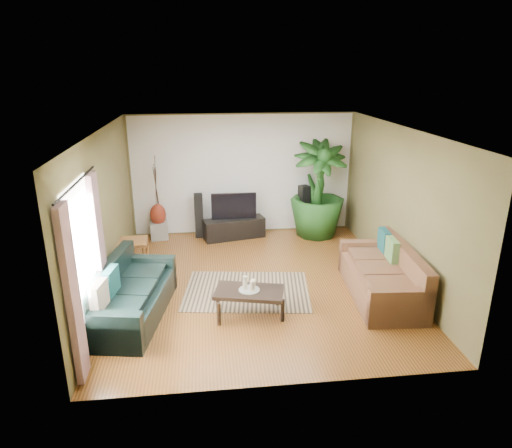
{
  "coord_description": "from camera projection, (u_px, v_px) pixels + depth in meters",
  "views": [
    {
      "loc": [
        -0.88,
        -7.26,
        3.65
      ],
      "look_at": [
        0.0,
        0.2,
        1.05
      ],
      "focal_mm": 32.0,
      "sensor_mm": 36.0,
      "label": 1
    }
  ],
  "objects": [
    {
      "name": "coffee_table",
      "position": [
        249.0,
        303.0,
        7.01
      ],
      "size": [
        1.14,
        0.8,
        0.42
      ],
      "primitive_type": "cube",
      "rotation": [
        0.0,
        0.0,
        -0.24
      ],
      "color": "black",
      "rests_on": "floor"
    },
    {
      "name": "speaker_right",
      "position": [
        303.0,
        209.0,
        10.42
      ],
      "size": [
        0.26,
        0.27,
        1.11
      ],
      "primitive_type": "cube",
      "rotation": [
        0.0,
        0.0,
        0.32
      ],
      "color": "black",
      "rests_on": "floor"
    },
    {
      "name": "candle_short",
      "position": [
        253.0,
        283.0,
        6.98
      ],
      "size": [
        0.07,
        0.07,
        0.13
      ],
      "primitive_type": "cylinder",
      "color": "beige",
      "rests_on": "candle_tray"
    },
    {
      "name": "pedestal",
      "position": [
        159.0,
        230.0,
        10.17
      ],
      "size": [
        0.42,
        0.42,
        0.38
      ],
      "primitive_type": "cube",
      "rotation": [
        0.0,
        0.0,
        0.12
      ],
      "color": "gray",
      "rests_on": "floor"
    },
    {
      "name": "ceiling",
      "position": [
        257.0,
        130.0,
        7.22
      ],
      "size": [
        5.5,
        5.5,
        0.0
      ],
      "primitive_type": "plane",
      "rotation": [
        3.14,
        0.0,
        0.0
      ],
      "color": "white",
      "rests_on": "ground"
    },
    {
      "name": "curtain_far",
      "position": [
        99.0,
        247.0,
        6.66
      ],
      "size": [
        0.08,
        0.35,
        2.2
      ],
      "primitive_type": "cube",
      "color": "gray",
      "rests_on": "ground"
    },
    {
      "name": "curtain_near",
      "position": [
        73.0,
        296.0,
        5.25
      ],
      "size": [
        0.08,
        0.35,
        2.2
      ],
      "primitive_type": "cube",
      "color": "gray",
      "rests_on": "ground"
    },
    {
      "name": "curtain_rod",
      "position": [
        76.0,
        183.0,
        5.58
      ],
      "size": [
        0.03,
        1.9,
        0.03
      ],
      "primitive_type": "cylinder",
      "rotation": [
        1.57,
        0.0,
        0.0
      ],
      "color": "black",
      "rests_on": "ground"
    },
    {
      "name": "area_rug",
      "position": [
        247.0,
        291.0,
        7.83
      ],
      "size": [
        2.29,
        1.76,
        0.01
      ],
      "primitive_type": "cube",
      "rotation": [
        0.0,
        0.0,
        -0.13
      ],
      "color": "tan",
      "rests_on": "floor"
    },
    {
      "name": "wall_right",
      "position": [
        400.0,
        206.0,
        7.94
      ],
      "size": [
        0.0,
        5.5,
        5.5
      ],
      "primitive_type": "plane",
      "rotation": [
        1.57,
        0.0,
        -1.57
      ],
      "color": "brown",
      "rests_on": "ground"
    },
    {
      "name": "candle_tray",
      "position": [
        249.0,
        290.0,
        6.94
      ],
      "size": [
        0.32,
        0.32,
        0.01
      ],
      "primitive_type": "cylinder",
      "color": "#969791",
      "rests_on": "coffee_table"
    },
    {
      "name": "floor",
      "position": [
        257.0,
        283.0,
        8.1
      ],
      "size": [
        5.5,
        5.5,
        0.0
      ],
      "primitive_type": "plane",
      "color": "brown",
      "rests_on": "ground"
    },
    {
      "name": "vase",
      "position": [
        158.0,
        215.0,
        10.05
      ],
      "size": [
        0.35,
        0.35,
        0.49
      ],
      "primitive_type": "ellipsoid",
      "color": "maroon",
      "rests_on": "pedestal"
    },
    {
      "name": "potted_plant",
      "position": [
        318.0,
        190.0,
        10.08
      ],
      "size": [
        1.21,
        1.21,
        2.14
      ],
      "primitive_type": "imported",
      "rotation": [
        0.0,
        0.0,
        0.01
      ],
      "color": "#194617",
      "rests_on": "floor"
    },
    {
      "name": "wall_back",
      "position": [
        243.0,
        175.0,
        10.24
      ],
      "size": [
        5.0,
        0.0,
        5.0
      ],
      "primitive_type": "plane",
      "rotation": [
        1.57,
        0.0,
        0.0
      ],
      "color": "brown",
      "rests_on": "ground"
    },
    {
      "name": "wall_left",
      "position": [
        104.0,
        216.0,
        7.38
      ],
      "size": [
        0.0,
        5.5,
        5.5
      ],
      "primitive_type": "plane",
      "rotation": [
        1.57,
        0.0,
        1.57
      ],
      "color": "brown",
      "rests_on": "ground"
    },
    {
      "name": "sofa_left",
      "position": [
        132.0,
        291.0,
        6.9
      ],
      "size": [
        1.23,
        2.19,
        0.85
      ],
      "primitive_type": "cube",
      "rotation": [
        0.0,
        0.0,
        1.4
      ],
      "color": "black",
      "rests_on": "floor"
    },
    {
      "name": "plant_pot",
      "position": [
        316.0,
        229.0,
        10.38
      ],
      "size": [
        0.4,
        0.4,
        0.31
      ],
      "primitive_type": "cylinder",
      "color": "black",
      "rests_on": "floor"
    },
    {
      "name": "candle_mid",
      "position": [
        252.0,
        286.0,
        6.88
      ],
      "size": [
        0.07,
        0.07,
        0.16
      ],
      "primitive_type": "cylinder",
      "color": "beige",
      "rests_on": "candle_tray"
    },
    {
      "name": "backwall_panel",
      "position": [
        243.0,
        175.0,
        10.23
      ],
      "size": [
        4.9,
        0.0,
        4.9
      ],
      "primitive_type": "plane",
      "rotation": [
        1.57,
        0.0,
        0.0
      ],
      "color": "white",
      "rests_on": "ground"
    },
    {
      "name": "speaker_left",
      "position": [
        199.0,
        216.0,
        10.17
      ],
      "size": [
        0.19,
        0.21,
        1.0
      ],
      "primitive_type": "cube",
      "rotation": [
        0.0,
        0.0,
        0.07
      ],
      "color": "black",
      "rests_on": "floor"
    },
    {
      "name": "tv_stand",
      "position": [
        234.0,
        228.0,
        10.18
      ],
      "size": [
        1.4,
        0.69,
        0.45
      ],
      "primitive_type": "cube",
      "rotation": [
        0.0,
        0.0,
        0.22
      ],
      "color": "black",
      "rests_on": "floor"
    },
    {
      "name": "sofa_right",
      "position": [
        381.0,
        272.0,
        7.56
      ],
      "size": [
        1.13,
        2.2,
        0.85
      ],
      "primitive_type": "cube",
      "rotation": [
        0.0,
        0.0,
        -1.65
      ],
      "color": "brown",
      "rests_on": "floor"
    },
    {
      "name": "window_pane",
      "position": [
        81.0,
        251.0,
        5.87
      ],
      "size": [
        0.0,
        1.8,
        1.8
      ],
      "primitive_type": "plane",
      "rotation": [
        1.57,
        0.0,
        1.57
      ],
      "color": "white",
      "rests_on": "ground"
    },
    {
      "name": "wall_front",
      "position": [
        287.0,
        285.0,
        5.08
      ],
      "size": [
        5.0,
        0.0,
        5.0
      ],
      "primitive_type": "plane",
      "rotation": [
        -1.57,
        0.0,
        0.0
      ],
      "color": "brown",
      "rests_on": "ground"
    },
    {
      "name": "candle_tall",
      "position": [
        245.0,
        283.0,
        6.92
      ],
      "size": [
        0.07,
        0.07,
        0.21
      ],
      "primitive_type": "cylinder",
      "color": "beige",
      "rests_on": "candle_tray"
    },
    {
      "name": "television",
      "position": [
        234.0,
        206.0,
        10.03
      ],
      "size": [
        0.99,
        0.05,
        0.58
      ],
      "primitive_type": "cube",
      "color": "black",
      "rests_on": "tv_stand"
    },
    {
      "name": "side_table",
      "position": [
        134.0,
        254.0,
        8.62
      ],
      "size": [
        0.56,
        0.56,
        0.57
      ],
      "primitive_type": "cube",
      "rotation": [
        0.0,
        0.0,
        0.04
      ],
      "color": "olive",
      "rests_on": "floor"
    }
  ]
}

